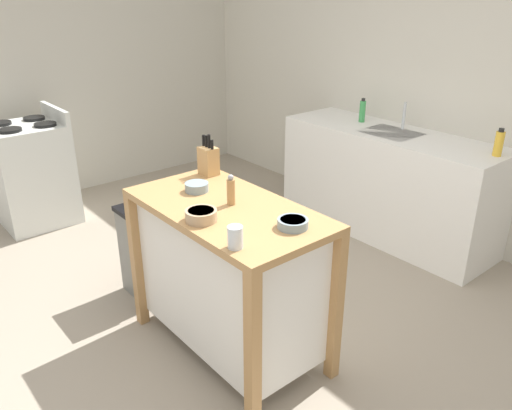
{
  "coord_description": "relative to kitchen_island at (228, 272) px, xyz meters",
  "views": [
    {
      "loc": [
        2.02,
        -1.39,
        1.97
      ],
      "look_at": [
        0.06,
        0.26,
        0.86
      ],
      "focal_mm": 35.58,
      "sensor_mm": 36.0,
      "label": 1
    }
  ],
  "objects": [
    {
      "name": "bowl_stoneware_deep",
      "position": [
        0.41,
        0.09,
        0.42
      ],
      "size": [
        0.15,
        0.15,
        0.04
      ],
      "color": "gray",
      "rests_on": "kitchen_island"
    },
    {
      "name": "bottle_dish_soap",
      "position": [
        -0.75,
        2.02,
        0.47
      ],
      "size": [
        0.05,
        0.05,
        0.2
      ],
      "color": "green",
      "rests_on": "sink_counter"
    },
    {
      "name": "drinking_cup",
      "position": [
        0.39,
        -0.25,
        0.45
      ],
      "size": [
        0.07,
        0.07,
        0.1
      ],
      "color": "silver",
      "rests_on": "kitchen_island"
    },
    {
      "name": "kitchen_island",
      "position": [
        0.0,
        0.0,
        0.0
      ],
      "size": [
        1.16,
        0.62,
        0.91
      ],
      "color": "#AD7F4C",
      "rests_on": "ground"
    },
    {
      "name": "trash_bin",
      "position": [
        -0.82,
        -0.07,
        -0.19
      ],
      "size": [
        0.36,
        0.28,
        0.63
      ],
      "color": "slate",
      "rests_on": "ground"
    },
    {
      "name": "pepper_grinder",
      "position": [
        -0.0,
        0.03,
        0.48
      ],
      "size": [
        0.04,
        0.04,
        0.17
      ],
      "color": "#AD7F4C",
      "rests_on": "kitchen_island"
    },
    {
      "name": "bottle_hand_soap",
      "position": [
        0.46,
        1.99,
        0.47
      ],
      "size": [
        0.06,
        0.06,
        0.19
      ],
      "color": "yellow",
      "rests_on": "sink_counter"
    },
    {
      "name": "ground_plane",
      "position": [
        -0.06,
        -0.06,
        -0.51
      ],
      "size": [
        6.98,
        6.98,
        0.0
      ],
      "primitive_type": "plane",
      "color": "gray",
      "rests_on": "ground"
    },
    {
      "name": "bowl_ceramic_wide",
      "position": [
        -0.28,
        -0.0,
        0.43
      ],
      "size": [
        0.13,
        0.13,
        0.05
      ],
      "color": "gray",
      "rests_on": "kitchen_island"
    },
    {
      "name": "bowl_ceramic_small",
      "position": [
        0.06,
        -0.2,
        0.43
      ],
      "size": [
        0.16,
        0.16,
        0.06
      ],
      "color": "tan",
      "rests_on": "kitchen_island"
    },
    {
      "name": "wall_left",
      "position": [
        -3.06,
        0.82,
        0.79
      ],
      "size": [
        0.1,
        2.96,
        2.6
      ],
      "primitive_type": "cube",
      "color": "beige",
      "rests_on": "ground"
    },
    {
      "name": "wall_back",
      "position": [
        -0.06,
        2.3,
        0.79
      ],
      "size": [
        5.98,
        0.1,
        2.6
      ],
      "primitive_type": "cube",
      "color": "beige",
      "rests_on": "ground"
    },
    {
      "name": "sink_counter",
      "position": [
        -0.38,
        1.95,
        -0.06
      ],
      "size": [
        1.86,
        0.6,
        0.88
      ],
      "color": "white",
      "rests_on": "ground"
    },
    {
      "name": "stove",
      "position": [
        -2.51,
        -0.26,
        -0.06
      ],
      "size": [
        0.6,
        0.6,
        1.0
      ],
      "color": "silver",
      "rests_on": "ground"
    },
    {
      "name": "sink_faucet",
      "position": [
        -0.38,
        2.09,
        0.49
      ],
      "size": [
        0.02,
        0.02,
        0.22
      ],
      "color": "#B7BCC1",
      "rests_on": "sink_counter"
    },
    {
      "name": "knife_block",
      "position": [
        -0.46,
        0.21,
        0.49
      ],
      "size": [
        0.11,
        0.09,
        0.25
      ],
      "color": "tan",
      "rests_on": "kitchen_island"
    }
  ]
}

